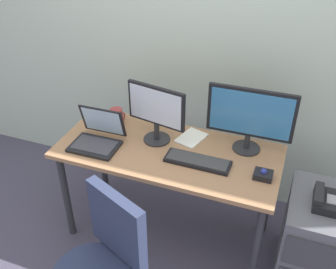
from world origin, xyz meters
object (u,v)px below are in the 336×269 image
desk_phone (327,201)px  keyboard (198,161)px  laptop (98,137)px  coffee_mug (117,116)px  paper_notepad (191,138)px  monitor_side (156,110)px  monitor_main (250,116)px  trackball_mouse (263,175)px  file_cabinet (316,241)px

desk_phone → keyboard: keyboard is taller
laptop → coffee_mug: bearing=89.5°
laptop → paper_notepad: 0.63m
laptop → paper_notepad: laptop is taller
monitor_side → keyboard: monitor_side is taller
monitor_main → trackball_mouse: 0.37m
keyboard → desk_phone: bearing=1.4°
monitor_main → trackball_mouse: monitor_main is taller
keyboard → laptop: bearing=-177.5°
coffee_mug → desk_phone: bearing=-8.9°
trackball_mouse → monitor_side: bearing=168.7°
monitor_main → keyboard: 0.43m
paper_notepad → file_cabinet: bearing=-12.7°
keyboard → trackball_mouse: trackball_mouse is taller
paper_notepad → monitor_main: bearing=1.9°
trackball_mouse → file_cabinet: bearing=5.5°
paper_notepad → monitor_side: bearing=-156.1°
trackball_mouse → paper_notepad: bearing=155.0°
keyboard → coffee_mug: coffee_mug is taller
monitor_side → monitor_main: bearing=10.4°
coffee_mug → laptop: bearing=-90.5°
monitor_main → keyboard: bearing=-135.0°
trackball_mouse → laptop: bearing=-178.5°
file_cabinet → laptop: laptop is taller
desk_phone → monitor_side: 1.16m
file_cabinet → monitor_main: bearing=158.0°
monitor_main → monitor_side: monitor_main is taller
monitor_side → trackball_mouse: 0.78m
trackball_mouse → monitor_main: bearing=120.5°
desk_phone → trackball_mouse: trackball_mouse is taller
monitor_main → monitor_side: (-0.58, -0.11, -0.02)m
keyboard → coffee_mug: (-0.68, 0.25, 0.04)m
keyboard → laptop: 0.68m
desk_phone → laptop: 1.47m
desk_phone → monitor_side: size_ratio=0.49×
file_cabinet → desk_phone: (-0.01, -0.02, 0.36)m
monitor_main → laptop: bearing=-163.2°
keyboard → coffee_mug: bearing=160.0°
keyboard → trackball_mouse: (0.40, -0.00, 0.01)m
monitor_main → paper_notepad: bearing=-178.1°
file_cabinet → desk_phone: 0.36m
monitor_side → coffee_mug: 0.40m
laptop → paper_notepad: bearing=25.6°
file_cabinet → monitor_side: 1.31m
monitor_main → monitor_side: 0.59m
desk_phone → keyboard: 0.79m
keyboard → trackball_mouse: 0.40m
monitor_side → paper_notepad: 0.32m
file_cabinet → paper_notepad: (-0.91, 0.20, 0.44)m
monitor_main → paper_notepad: 0.44m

